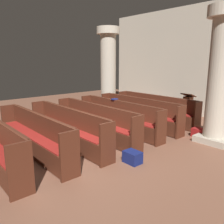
{
  "coord_description": "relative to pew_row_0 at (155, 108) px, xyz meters",
  "views": [
    {
      "loc": [
        4.77,
        -3.07,
        2.32
      ],
      "look_at": [
        -0.53,
        1.57,
        0.75
      ],
      "focal_mm": 37.54,
      "sensor_mm": 36.0,
      "label": 1
    }
  ],
  "objects": [
    {
      "name": "ground_plane",
      "position": [
        0.73,
        -3.94,
        -0.52
      ],
      "size": [
        19.2,
        19.2,
        0.0
      ],
      "primitive_type": "plane",
      "color": "brown"
    },
    {
      "name": "pillar_far_side",
      "position": [
        -2.56,
        -0.18,
        1.4
      ],
      "size": [
        0.98,
        0.98,
        3.71
      ],
      "color": "#B6AD9A",
      "rests_on": "ground"
    },
    {
      "name": "pew_row_1",
      "position": [
        0.0,
        -0.96,
        0.0
      ],
      "size": [
        3.56,
        0.46,
        0.99
      ],
      "color": "#562819",
      "rests_on": "ground"
    },
    {
      "name": "back_wall",
      "position": [
        0.73,
        2.14,
        1.73
      ],
      "size": [
        10.0,
        0.16,
        4.5
      ],
      "primitive_type": "cube",
      "color": "beige",
      "rests_on": "ground"
    },
    {
      "name": "kneeler_box_red",
      "position": [
        2.09,
        -0.47,
        -0.39
      ],
      "size": [
        0.39,
        0.28,
        0.27
      ],
      "primitive_type": "cube",
      "color": "maroon",
      "rests_on": "ground"
    },
    {
      "name": "pew_row_2",
      "position": [
        0.0,
        -1.92,
        0.0
      ],
      "size": [
        3.56,
        0.46,
        0.99
      ],
      "color": "#562819",
      "rests_on": "ground"
    },
    {
      "name": "hymn_book",
      "position": [
        -0.4,
        -1.73,
        0.49
      ],
      "size": [
        0.15,
        0.22,
        0.03
      ],
      "primitive_type": "cube",
      "color": "navy",
      "rests_on": "pew_row_2"
    },
    {
      "name": "pew_row_4",
      "position": [
        0.0,
        -3.84,
        0.0
      ],
      "size": [
        3.56,
        0.46,
        0.99
      ],
      "color": "#562819",
      "rests_on": "ground"
    },
    {
      "name": "kneeler_box_navy",
      "position": [
        2.03,
        -3.35,
        -0.39
      ],
      "size": [
        0.4,
        0.29,
        0.27
      ],
      "primitive_type": "cube",
      "color": "navy",
      "rests_on": "ground"
    },
    {
      "name": "pew_row_5",
      "position": [
        0.0,
        -4.8,
        0.0
      ],
      "size": [
        3.56,
        0.46,
        0.99
      ],
      "color": "#562819",
      "rests_on": "ground"
    },
    {
      "name": "lectern",
      "position": [
        0.77,
        0.99,
        -0.07
      ],
      "size": [
        0.48,
        0.45,
        1.08
      ],
      "color": "#562B1A",
      "rests_on": "ground"
    },
    {
      "name": "pew_row_3",
      "position": [
        0.0,
        -2.88,
        0.0
      ],
      "size": [
        3.56,
        0.47,
        0.99
      ],
      "color": "#562819",
      "rests_on": "ground"
    },
    {
      "name": "pew_row_0",
      "position": [
        0.0,
        0.0,
        0.0
      ],
      "size": [
        3.56,
        0.47,
        0.99
      ],
      "color": "#562819",
      "rests_on": "ground"
    },
    {
      "name": "pillar_aisle_side",
      "position": [
        2.61,
        -0.53,
        1.4
      ],
      "size": [
        0.98,
        0.98,
        3.71
      ],
      "color": "#B6AD9A",
      "rests_on": "ground"
    }
  ]
}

